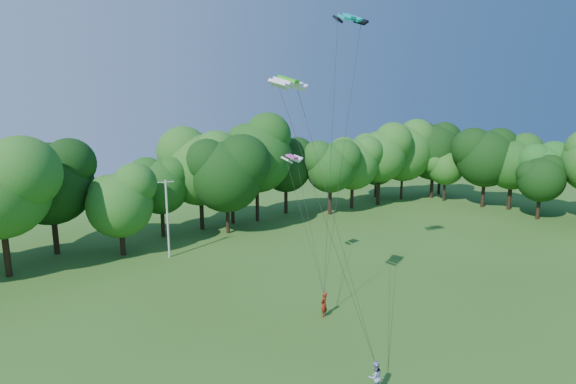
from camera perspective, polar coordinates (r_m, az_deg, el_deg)
utility_pole at (r=45.29m, az=-15.06°, el=-3.20°), size 1.54×0.35×7.76m
kite_flyer_left at (r=32.87m, az=4.57°, el=-14.05°), size 0.78×0.66×1.82m
kite_flyer_right at (r=25.76m, az=10.98°, el=-22.01°), size 0.93×0.78×1.70m
kite_teal at (r=35.22m, az=7.83°, el=21.27°), size 2.66×1.51×0.57m
kite_green at (r=27.15m, az=0.05°, el=14.12°), size 3.01×2.27×0.52m
kite_pink at (r=38.42m, az=0.49°, el=4.52°), size 2.11×1.38×0.39m
tree_back_center at (r=51.84m, az=-7.84°, el=3.65°), size 9.13×9.13×13.27m
tree_back_east at (r=74.03m, az=11.19°, el=4.41°), size 7.28×7.28×10.59m
tree_flank_east at (r=69.96m, az=29.60°, el=2.84°), size 7.31×7.31×10.64m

